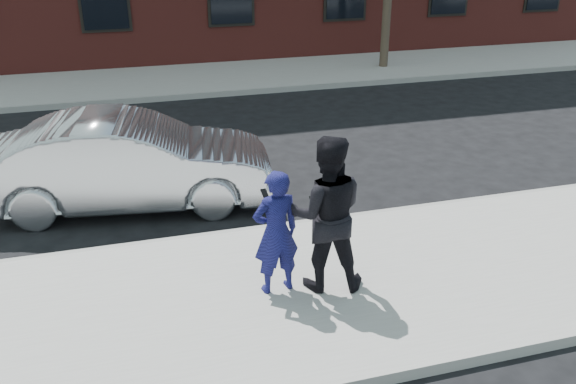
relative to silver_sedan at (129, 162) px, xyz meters
name	(u,v)px	position (x,y,z in m)	size (l,w,h in m)	color
ground	(410,270)	(3.56, -3.20, -0.77)	(100.00, 100.00, 0.00)	black
near_sidewalk	(419,275)	(3.56, -3.45, -0.70)	(50.00, 3.50, 0.15)	#9C9A94
near_curb	(367,217)	(3.56, -1.65, -0.70)	(50.00, 0.10, 0.15)	#999691
far_sidewalk	(241,76)	(3.56, 8.05, -0.70)	(50.00, 3.50, 0.15)	#9C9A94
far_curb	(255,91)	(3.56, 6.25, -0.70)	(50.00, 0.10, 0.15)	#999691
silver_sedan	(129,162)	(0.00, 0.00, 0.00)	(1.64, 4.69, 1.55)	#B7BABF
man_hoodie	(276,232)	(1.61, -3.35, 0.19)	(0.64, 0.51, 1.63)	navy
man_peacoat	(326,214)	(2.23, -3.41, 0.39)	(1.14, 0.98, 2.02)	black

